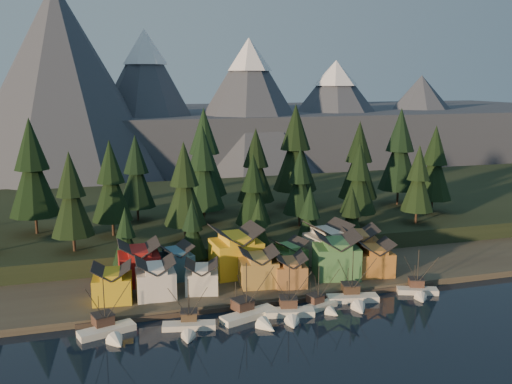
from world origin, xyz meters
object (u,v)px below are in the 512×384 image
object	(u,v)px
house_front_1	(156,277)
house_front_0	(112,282)
boat_4	(323,301)
boat_0	(108,324)
boat_3	(290,307)
house_back_1	(175,260)
boat_1	(189,322)
boat_6	(419,286)
boat_5	(354,293)
house_back_0	(139,261)
boat_2	(253,310)

from	to	relation	value
house_front_1	house_front_0	bearing A→B (deg)	179.88
boat_4	house_front_0	xyz separation A→B (m)	(-41.99, 14.15, 3.64)
boat_0	boat_4	size ratio (longest dim) A/B	1.24
house_front_0	house_front_1	distance (m)	9.04
boat_3	house_back_1	world-z (taller)	boat_3
boat_4	house_back_1	distance (m)	36.56
boat_3	house_front_0	xyz separation A→B (m)	(-34.11, 15.80, 3.39)
boat_1	boat_3	bearing A→B (deg)	12.95
boat_0	boat_1	size ratio (longest dim) A/B	1.10
house_front_0	boat_6	bearing A→B (deg)	-4.42
boat_5	boat_1	bearing A→B (deg)	-163.55
boat_4	boat_6	distance (m)	24.08
boat_4	boat_5	world-z (taller)	boat_5
boat_3	house_front_0	size ratio (longest dim) A/B	1.38
house_front_0	boat_3	bearing A→B (deg)	-18.53
house_back_0	house_back_1	bearing A→B (deg)	6.21
boat_4	house_front_0	distance (m)	44.46
boat_1	boat_6	distance (m)	52.90
boat_4	house_back_0	bearing A→B (deg)	127.50
boat_3	boat_6	bearing A→B (deg)	18.73
boat_0	house_back_1	distance (m)	29.37
boat_2	house_back_0	bearing A→B (deg)	110.44
boat_3	house_front_1	world-z (taller)	boat_3
boat_1	boat_4	distance (m)	28.82
house_front_1	boat_0	bearing A→B (deg)	-126.02
boat_0	boat_1	bearing A→B (deg)	-25.32
house_back_1	boat_4	bearing A→B (deg)	-53.58
boat_6	house_back_0	distance (m)	63.54
house_front_0	house_back_0	xyz separation A→B (m)	(6.51, 9.29, 0.99)
boat_6	house_front_1	bearing A→B (deg)	-171.20
house_back_1	boat_6	bearing A→B (deg)	-35.58
house_front_1	boat_2	bearing A→B (deg)	-38.28
boat_3	boat_5	bearing A→B (deg)	23.70
boat_1	boat_4	bearing A→B (deg)	15.95
house_back_0	boat_0	bearing A→B (deg)	-108.76
boat_3	house_back_0	size ratio (longest dim) A/B	1.23
boat_3	boat_6	world-z (taller)	boat_3
boat_0	boat_3	bearing A→B (deg)	-19.69
boat_4	boat_6	world-z (taller)	boat_6
boat_0	boat_4	world-z (taller)	boat_0
boat_3	house_front_0	bearing A→B (deg)	168.02
boat_4	boat_6	size ratio (longest dim) A/B	0.92
boat_6	house_back_1	bearing A→B (deg)	176.95
house_front_0	house_front_1	world-z (taller)	house_front_1
boat_0	boat_2	size ratio (longest dim) A/B	0.96
house_front_0	boat_0	bearing A→B (deg)	-90.13
boat_4	house_back_0	world-z (taller)	house_back_0
boat_0	house_back_1	bearing A→B (deg)	38.89
boat_3	house_back_0	xyz separation A→B (m)	(-27.60, 25.09, 4.38)
house_front_0	house_front_1	size ratio (longest dim) A/B	1.03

